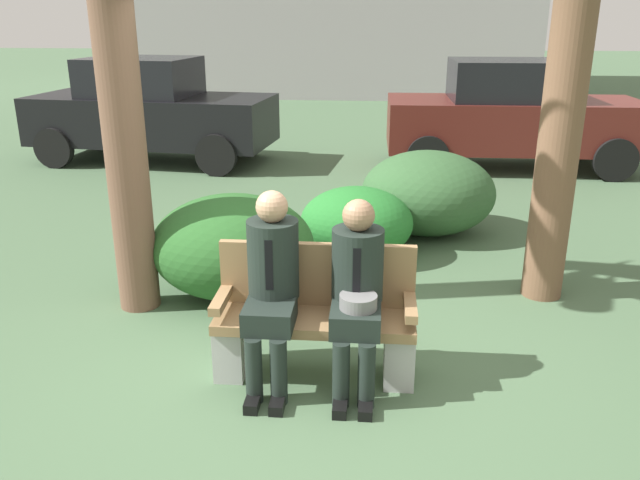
{
  "coord_description": "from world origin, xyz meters",
  "views": [
    {
      "loc": [
        0.52,
        -3.85,
        2.39
      ],
      "look_at": [
        0.13,
        0.47,
        0.85
      ],
      "focal_mm": 36.38,
      "sensor_mm": 36.0,
      "label": 1
    }
  ],
  "objects": [
    {
      "name": "park_bench",
      "position": [
        0.13,
        0.11,
        0.4
      ],
      "size": [
        1.35,
        0.44,
        0.9
      ],
      "color": "#99754C",
      "rests_on": "ground"
    },
    {
      "name": "shrub_mid_lawn",
      "position": [
        1.1,
        3.23,
        0.47
      ],
      "size": [
        1.49,
        1.36,
        0.93
      ],
      "primitive_type": "ellipsoid",
      "color": "#345C32",
      "rests_on": "ground"
    },
    {
      "name": "shrub_far_lawn",
      "position": [
        -0.71,
        1.38,
        0.45
      ],
      "size": [
        1.43,
        1.31,
        0.89
      ],
      "primitive_type": "ellipsoid",
      "color": "#265924",
      "rests_on": "ground"
    },
    {
      "name": "parked_car_near",
      "position": [
        -3.21,
        6.58,
        0.84
      ],
      "size": [
        4.05,
        2.07,
        1.68
      ],
      "color": "black",
      "rests_on": "ground"
    },
    {
      "name": "shrub_near_bench",
      "position": [
        0.33,
        2.41,
        0.36
      ],
      "size": [
        1.15,
        1.05,
        0.72
      ],
      "primitive_type": "ellipsoid",
      "color": "#27782E",
      "rests_on": "ground"
    },
    {
      "name": "ground_plane",
      "position": [
        0.0,
        0.0,
        0.0
      ],
      "size": [
        80.0,
        80.0,
        0.0
      ],
      "primitive_type": "plane",
      "color": "#4A6747"
    },
    {
      "name": "seated_man_left",
      "position": [
        -0.14,
        -0.0,
        0.73
      ],
      "size": [
        0.34,
        0.72,
        1.31
      ],
      "color": "#1E2823",
      "rests_on": "ground"
    },
    {
      "name": "parked_car_far",
      "position": [
        2.61,
        6.6,
        0.84
      ],
      "size": [
        3.92,
        1.74,
        1.68
      ],
      "color": "#591E19",
      "rests_on": "ground"
    },
    {
      "name": "seated_man_right",
      "position": [
        0.41,
        -0.01,
        0.71
      ],
      "size": [
        0.34,
        0.72,
        1.26
      ],
      "color": "#1E2823",
      "rests_on": "ground"
    }
  ]
}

